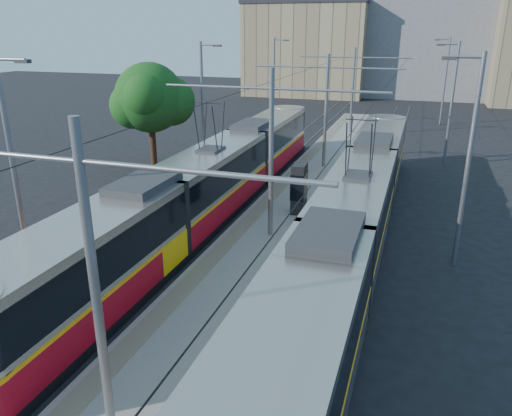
% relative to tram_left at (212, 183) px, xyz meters
% --- Properties ---
extents(ground, '(160.00, 160.00, 0.00)m').
position_rel_tram_left_xyz_m(ground, '(3.60, -10.09, -1.71)').
color(ground, black).
rests_on(ground, ground).
extents(platform, '(4.00, 50.00, 0.30)m').
position_rel_tram_left_xyz_m(platform, '(3.60, 6.91, -1.56)').
color(platform, gray).
rests_on(platform, ground).
extents(tactile_strip_left, '(0.70, 50.00, 0.01)m').
position_rel_tram_left_xyz_m(tactile_strip_left, '(2.15, 6.91, -1.40)').
color(tactile_strip_left, gray).
rests_on(tactile_strip_left, platform).
extents(tactile_strip_right, '(0.70, 50.00, 0.01)m').
position_rel_tram_left_xyz_m(tactile_strip_right, '(5.05, 6.91, -1.40)').
color(tactile_strip_right, gray).
rests_on(tactile_strip_right, platform).
extents(rails, '(8.71, 70.00, 0.03)m').
position_rel_tram_left_xyz_m(rails, '(3.60, 6.91, -1.69)').
color(rails, gray).
rests_on(rails, ground).
extents(track_arrow, '(1.20, 5.00, 0.01)m').
position_rel_tram_left_xyz_m(track_arrow, '(-0.00, -13.09, -1.70)').
color(track_arrow, silver).
rests_on(track_arrow, ground).
extents(tram_left, '(2.43, 30.79, 5.50)m').
position_rel_tram_left_xyz_m(tram_left, '(0.00, 0.00, 0.00)').
color(tram_left, black).
rests_on(tram_left, ground).
extents(tram_right, '(2.43, 31.33, 5.50)m').
position_rel_tram_left_xyz_m(tram_right, '(7.20, -2.33, 0.15)').
color(tram_right, black).
rests_on(tram_right, ground).
extents(catenary, '(9.20, 70.00, 7.00)m').
position_rel_tram_left_xyz_m(catenary, '(3.60, 4.07, 2.82)').
color(catenary, gray).
rests_on(catenary, platform).
extents(street_lamps, '(15.18, 38.22, 8.00)m').
position_rel_tram_left_xyz_m(street_lamps, '(3.60, 10.91, 2.48)').
color(street_lamps, gray).
rests_on(street_lamps, ground).
extents(shelter, '(0.72, 1.12, 2.40)m').
position_rel_tram_left_xyz_m(shelter, '(4.09, 1.03, -0.15)').
color(shelter, black).
rests_on(shelter, platform).
extents(tree, '(4.72, 4.36, 6.85)m').
position_rel_tram_left_xyz_m(tree, '(-6.42, 6.46, 2.93)').
color(tree, '#382314').
rests_on(tree, ground).
extents(building_left, '(16.32, 12.24, 12.26)m').
position_rel_tram_left_xyz_m(building_left, '(-6.40, 49.91, 4.43)').
color(building_left, '#988B67').
rests_on(building_left, ground).
extents(building_centre, '(18.36, 14.28, 16.21)m').
position_rel_tram_left_xyz_m(building_centre, '(9.60, 53.91, 6.41)').
color(building_centre, gray).
rests_on(building_centre, ground).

